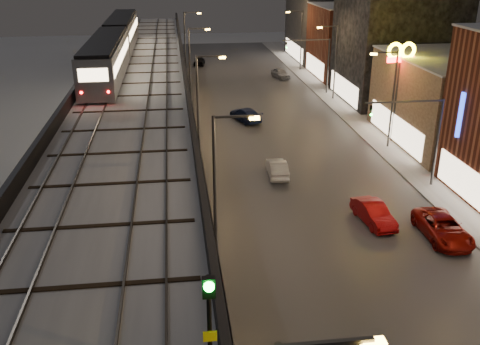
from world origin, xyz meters
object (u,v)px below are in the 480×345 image
subway_train (115,43)px  car_onc_dark (443,229)px  rail_signal (209,308)px  car_onc_silver (373,214)px  car_mid_dark (245,115)px  car_near_white (277,169)px  car_onc_red (280,74)px  car_far_white (199,61)px

subway_train → car_onc_dark: bearing=-52.4°
rail_signal → car_onc_silver: bearing=58.1°
rail_signal → car_mid_dark: bearing=81.1°
car_near_white → car_onc_silver: 10.15m
rail_signal → car_onc_silver: 24.66m
car_mid_dark → car_onc_silver: size_ratio=1.12×
subway_train → car_mid_dark: 15.52m
car_mid_dark → car_onc_red: bearing=-130.9°
subway_train → car_onc_silver: subway_train is taller
car_onc_silver → car_far_white: bearing=91.9°
rail_signal → car_onc_red: (14.90, 64.90, -8.13)m
car_far_white → car_onc_silver: (8.61, -56.29, 0.02)m
car_mid_dark → car_onc_silver: bearing=82.5°
car_mid_dark → car_near_white: bearing=71.9°
car_mid_dark → car_onc_dark: size_ratio=0.93×
car_near_white → car_onc_red: car_onc_red is taller
car_onc_red → car_onc_silver: bearing=-106.7°
rail_signal → car_onc_red: bearing=77.1°
car_far_white → car_mid_dark: bearing=104.2°
rail_signal → car_near_white: size_ratio=0.75×
car_onc_silver → car_onc_dark: size_ratio=0.83×
car_near_white → car_onc_silver: size_ratio=0.95×
car_onc_dark → car_onc_red: (-1.07, 47.69, -0.03)m
subway_train → car_far_white: bearing=71.3°
subway_train → car_near_white: size_ratio=8.53×
car_onc_dark → car_far_white: bearing=103.2°
car_far_white → car_onc_dark: (12.26, -58.85, 0.03)m
subway_train → car_onc_red: size_ratio=8.67×
car_mid_dark → car_far_white: bearing=-103.9°
rail_signal → car_near_white: bearing=75.4°
subway_train → car_near_white: 23.66m
rail_signal → car_far_white: rail_signal is taller
car_far_white → car_onc_red: (11.19, -11.16, -0.00)m
car_onc_red → car_onc_dark: bearing=-102.2°
rail_signal → car_near_white: rail_signal is taller
subway_train → car_onc_red: (21.30, 18.64, -7.65)m
subway_train → car_onc_silver: 33.32m
rail_signal → car_onc_red: rail_signal is taller
car_far_white → car_onc_dark: 60.11m
car_onc_silver → car_onc_red: (2.58, 45.13, -0.02)m
car_mid_dark → car_onc_silver: (5.34, -24.61, 0.01)m
car_onc_silver → car_onc_red: car_onc_silver is taller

